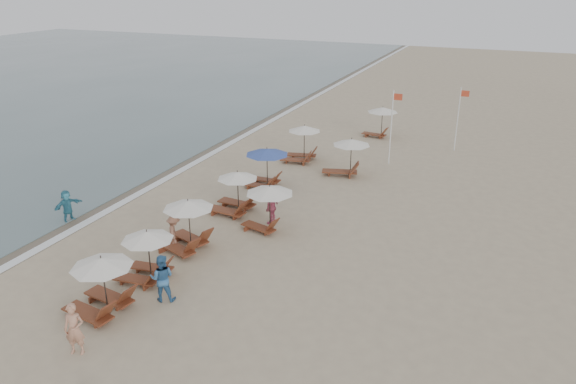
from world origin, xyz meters
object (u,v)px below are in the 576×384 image
at_px(lounger_station_5, 301,144).
at_px(beachgoer_near, 74,329).
at_px(beachgoer_mid_b, 174,233).
at_px(beachgoer_far_a, 272,207).
at_px(inland_station_1, 346,155).
at_px(lounger_station_4, 265,165).
at_px(inland_station_2, 380,118).
at_px(waterline_walker, 67,206).
at_px(lounger_station_1, 145,255).
at_px(lounger_station_0, 99,286).
at_px(flag_pole_near, 392,124).
at_px(lounger_station_3, 233,194).
at_px(lounger_station_2, 185,225).
at_px(inland_station_0, 266,202).
at_px(beachgoer_mid_a, 162,278).

distance_m(lounger_station_5, beachgoer_near, 20.70).
distance_m(beachgoer_mid_b, beachgoer_far_a, 4.97).
bearing_deg(inland_station_1, lounger_station_4, -135.22).
relative_size(inland_station_2, waterline_walker, 1.61).
distance_m(inland_station_1, beachgoer_near, 19.49).
relative_size(lounger_station_1, waterline_walker, 1.49).
height_order(lounger_station_0, beachgoer_near, lounger_station_0).
bearing_deg(inland_station_2, lounger_station_5, -113.09).
distance_m(lounger_station_4, inland_station_2, 13.02).
distance_m(inland_station_1, waterline_walker, 15.63).
bearing_deg(beachgoer_far_a, flag_pole_near, 168.91).
bearing_deg(lounger_station_3, lounger_station_1, -90.26).
bearing_deg(waterline_walker, beachgoer_near, -121.39).
relative_size(lounger_station_2, flag_pole_near, 0.55).
xyz_separation_m(lounger_station_0, flag_pole_near, (5.60, 20.32, 1.55)).
bearing_deg(inland_station_0, lounger_station_4, 115.94).
relative_size(lounger_station_0, beachgoer_near, 1.45).
bearing_deg(beachgoer_far_a, beachgoer_mid_b, -29.97).
bearing_deg(lounger_station_3, beachgoer_near, -86.58).
bearing_deg(lounger_station_0, waterline_walker, 140.67).
bearing_deg(waterline_walker, lounger_station_5, -14.74).
bearing_deg(lounger_station_1, inland_station_2, 81.93).
relative_size(lounger_station_2, beachgoer_near, 1.44).
distance_m(lounger_station_2, beachgoer_mid_a, 4.06).
relative_size(lounger_station_3, beachgoer_mid_a, 1.37).
relative_size(lounger_station_2, lounger_station_5, 1.03).
xyz_separation_m(lounger_station_0, lounger_station_2, (0.10, 5.32, 0.08)).
relative_size(beachgoer_near, beachgoer_far_a, 1.04).
bearing_deg(beachgoer_near, lounger_station_2, 75.75).
relative_size(lounger_station_0, lounger_station_4, 1.04).
bearing_deg(lounger_station_4, beachgoer_near, -87.10).
height_order(inland_station_2, beachgoer_far_a, inland_station_2).
distance_m(inland_station_0, beachgoer_mid_b, 4.40).
bearing_deg(lounger_station_0, lounger_station_2, 88.90).
bearing_deg(beachgoer_far_a, lounger_station_4, -145.89).
distance_m(lounger_station_1, waterline_walker, 7.59).
relative_size(lounger_station_1, lounger_station_4, 0.94).
height_order(lounger_station_5, beachgoer_far_a, lounger_station_5).
height_order(lounger_station_5, inland_station_0, lounger_station_5).
distance_m(lounger_station_1, flag_pole_near, 18.71).
xyz_separation_m(inland_station_0, flag_pole_near, (3.05, 11.95, 1.12)).
bearing_deg(beachgoer_mid_b, inland_station_1, -54.17).
xyz_separation_m(lounger_station_0, inland_station_2, (3.43, 26.12, 0.41)).
bearing_deg(beachgoer_far_a, waterline_walker, -64.05).
bearing_deg(flag_pole_near, beachgoer_mid_a, -102.17).
height_order(beachgoer_near, flag_pole_near, flag_pole_near).
bearing_deg(lounger_station_5, lounger_station_0, -90.66).
bearing_deg(flag_pole_near, inland_station_1, -121.56).
bearing_deg(beachgoer_far_a, lounger_station_5, -161.76).
xyz_separation_m(lounger_station_4, inland_station_0, (2.52, -5.19, 0.17)).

